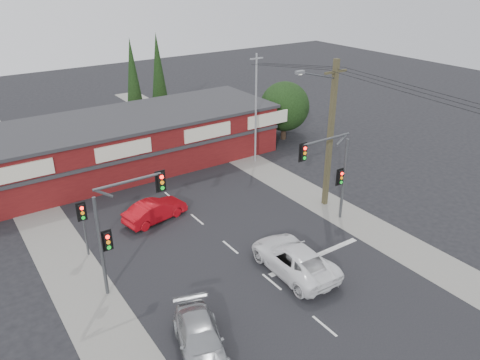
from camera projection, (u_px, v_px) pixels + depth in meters
ground at (250, 264)px, 26.17m from camera, size 120.00×120.00×0.00m
road_strip at (205, 226)px, 29.92m from camera, size 14.00×70.00×0.01m
verge_left at (71, 271)px, 25.59m from camera, size 3.00×70.00×0.02m
verge_right at (305, 193)px, 34.25m from camera, size 3.00×70.00×0.02m
stop_line at (315, 256)px, 26.82m from camera, size 6.50×0.35×0.01m
white_suv at (294, 258)px, 25.30m from camera, size 2.77×5.70×1.56m
silver_suv at (200, 340)px, 19.97m from camera, size 3.23×5.02×1.35m
red_sedan at (155, 210)px, 30.36m from camera, size 4.49×2.33×1.41m
lane_dashes at (250, 263)px, 26.19m from camera, size 0.12×37.66×0.01m
shop_building at (118, 144)px, 37.51m from camera, size 27.30×8.40×4.22m
tree_cluster at (283, 108)px, 44.01m from camera, size 5.90×5.10×5.50m
conifer_near at (133, 79)px, 43.66m from camera, size 1.80×1.80×9.25m
conifer_far at (158, 71)px, 46.94m from camera, size 1.80×1.80×9.25m
traffic_mast_left at (120, 220)px, 22.75m from camera, size 3.77×0.27×5.97m
traffic_mast_right at (332, 166)px, 28.75m from camera, size 3.96×0.27×5.97m
pedestal_signal at (83, 218)px, 26.00m from camera, size 0.55×0.27×3.38m
utility_pole at (329, 131)px, 30.39m from camera, size 4.38×0.59×10.00m
steel_pole at (256, 107)px, 37.78m from camera, size 1.20×0.16×9.00m
power_lines at (409, 93)px, 24.82m from camera, size 2.01×29.00×1.22m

